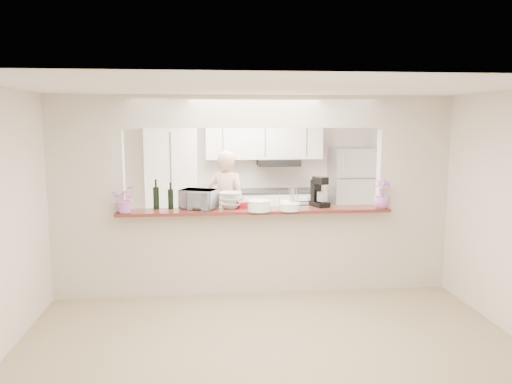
{
  "coord_description": "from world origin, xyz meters",
  "views": [
    {
      "loc": [
        -0.6,
        -6.18,
        2.19
      ],
      "look_at": [
        0.05,
        0.3,
        1.26
      ],
      "focal_mm": 35.0,
      "sensor_mm": 36.0,
      "label": 1
    }
  ],
  "objects": [
    {
      "name": "utensil_caddy",
      "position": [
        0.45,
        0.05,
        1.19
      ],
      "size": [
        0.29,
        0.2,
        0.25
      ],
      "color": "silver",
      "rests_on": "bar_counter"
    },
    {
      "name": "plate_stack_b",
      "position": [
        0.42,
        -0.19,
        1.14
      ],
      "size": [
        0.26,
        0.26,
        0.09
      ],
      "color": "white",
      "rests_on": "bar_counter"
    },
    {
      "name": "serving_bowls",
      "position": [
        -0.3,
        0.05,
        1.19
      ],
      "size": [
        0.35,
        0.35,
        0.2
      ],
      "primitive_type": "imported",
      "rotation": [
        0.0,
        0.0,
        -0.37
      ],
      "color": "silver",
      "rests_on": "bar_counter"
    },
    {
      "name": "bar_counter",
      "position": [
        0.0,
        -0.0,
        0.58
      ],
      "size": [
        3.4,
        0.38,
        1.09
      ],
      "color": "beige",
      "rests_on": "floor"
    },
    {
      "name": "floor",
      "position": [
        0.0,
        0.0,
        0.0
      ],
      "size": [
        6.0,
        6.0,
        0.0
      ],
      "primitive_type": "plane",
      "color": "tan",
      "rests_on": "ground"
    },
    {
      "name": "plate_stack_a",
      "position": [
        0.04,
        -0.19,
        1.16
      ],
      "size": [
        0.29,
        0.29,
        0.13
      ],
      "color": "white",
      "rests_on": "bar_counter"
    },
    {
      "name": "stand_mixer",
      "position": [
        0.85,
        0.06,
        1.26
      ],
      "size": [
        0.25,
        0.3,
        0.39
      ],
      "color": "black",
      "rests_on": "bar_counter"
    },
    {
      "name": "flower_left",
      "position": [
        -1.57,
        -0.15,
        1.26
      ],
      "size": [
        0.34,
        0.31,
        0.34
      ],
      "primitive_type": "imported",
      "rotation": [
        0.0,
        0.0,
        -0.15
      ],
      "color": "#D26FBD",
      "rests_on": "bar_counter"
    },
    {
      "name": "person",
      "position": [
        -0.29,
        1.57,
        0.86
      ],
      "size": [
        0.74,
        0.64,
        1.73
      ],
      "primitive_type": "imported",
      "rotation": [
        0.0,
        0.0,
        2.7
      ],
      "color": "tan",
      "rests_on": "floor"
    },
    {
      "name": "kitchen_cabinets",
      "position": [
        -0.19,
        2.72,
        0.97
      ],
      "size": [
        3.15,
        0.62,
        2.25
      ],
      "color": "silver",
      "rests_on": "floor"
    },
    {
      "name": "tan_bowl",
      "position": [
        0.4,
        -0.03,
        1.13
      ],
      "size": [
        0.16,
        0.16,
        0.08
      ],
      "primitive_type": "cylinder",
      "color": "tan",
      "rests_on": "bar_counter"
    },
    {
      "name": "toaster_oven",
      "position": [
        -0.7,
        0.05,
        1.21
      ],
      "size": [
        0.52,
        0.45,
        0.24
      ],
      "primitive_type": "imported",
      "rotation": [
        0.0,
        0.0,
        -0.41
      ],
      "color": "#ABACB0",
      "rests_on": "bar_counter"
    },
    {
      "name": "flower_right",
      "position": [
        1.6,
        -0.15,
        1.27
      ],
      "size": [
        0.23,
        0.23,
        0.36
      ],
      "primitive_type": "imported",
      "rotation": [
        0.0,
        0.0,
        -0.15
      ],
      "color": "#BF6DCB",
      "rests_on": "bar_counter"
    },
    {
      "name": "refrigerator",
      "position": [
        2.05,
        2.65,
        0.85
      ],
      "size": [
        0.75,
        0.7,
        1.7
      ],
      "primitive_type": "cube",
      "color": "#AFAFB4",
      "rests_on": "floor"
    },
    {
      "name": "red_bowl",
      "position": [
        -0.15,
        0.08,
        1.13
      ],
      "size": [
        0.16,
        0.16,
        0.07
      ],
      "primitive_type": "cylinder",
      "color": "maroon",
      "rests_on": "bar_counter"
    },
    {
      "name": "wine_bottle_b",
      "position": [
        -1.23,
        0.07,
        1.24
      ],
      "size": [
        0.08,
        0.08,
        0.38
      ],
      "color": "black",
      "rests_on": "bar_counter"
    },
    {
      "name": "tile_overlay",
      "position": [
        0.0,
        1.55,
        0.01
      ],
      "size": [
        5.0,
        2.9,
        0.01
      ],
      "primitive_type": "cube",
      "color": "beige",
      "rests_on": "floor"
    },
    {
      "name": "partition",
      "position": [
        0.0,
        0.0,
        1.48
      ],
      "size": [
        5.0,
        0.15,
        2.5
      ],
      "color": "beige",
      "rests_on": "floor"
    },
    {
      "name": "wine_bottle_a",
      "position": [
        -1.05,
        0.07,
        1.22
      ],
      "size": [
        0.07,
        0.07,
        0.34
      ],
      "color": "black",
      "rests_on": "bar_counter"
    }
  ]
}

